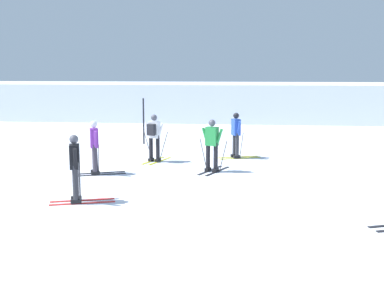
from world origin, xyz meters
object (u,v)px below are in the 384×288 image
at_px(skier_green, 212,144).
at_px(skier_purple, 95,146).
at_px(skier_black, 75,167).
at_px(skier_blue, 236,134).
at_px(skier_white, 154,136).
at_px(trail_marker_pole, 144,121).

height_order(skier_green, skier_purple, same).
xyz_separation_m(skier_black, skier_blue, (3.84, 6.49, -0.00)).
height_order(skier_blue, skier_white, same).
bearing_deg(skier_purple, skier_white, 56.69).
bearing_deg(skier_black, skier_blue, 59.38).
bearing_deg(trail_marker_pole, skier_white, -72.89).
bearing_deg(skier_purple, skier_blue, 37.12).
relative_size(skier_blue, trail_marker_pole, 0.84).
distance_m(skier_black, skier_purple, 3.22).
height_order(skier_white, skier_purple, same).
bearing_deg(skier_white, skier_green, -33.71).
relative_size(skier_purple, trail_marker_pole, 0.84).
height_order(skier_white, skier_green, same).
bearing_deg(skier_green, skier_white, 146.29).
relative_size(skier_white, skier_purple, 1.00).
bearing_deg(trail_marker_pole, skier_purple, -92.07).
height_order(skier_purple, trail_marker_pole, trail_marker_pole).
xyz_separation_m(skier_blue, trail_marker_pole, (-4.15, 2.95, 0.10)).
relative_size(skier_white, skier_green, 1.00).
distance_m(skier_white, skier_purple, 2.67).
bearing_deg(skier_green, skier_blue, 74.03).
relative_size(skier_white, trail_marker_pole, 0.84).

